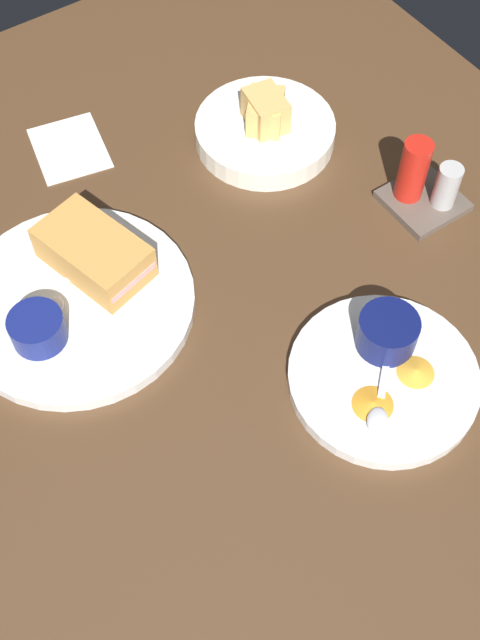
% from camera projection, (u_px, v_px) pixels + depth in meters
% --- Properties ---
extents(ground_plane, '(1.10, 1.10, 0.03)m').
position_uv_depth(ground_plane, '(188.00, 289.00, 0.97)').
color(ground_plane, '#4C331E').
extents(plate_sandwich_main, '(0.28, 0.28, 0.02)m').
position_uv_depth(plate_sandwich_main, '(77.00, 302.00, 0.93)').
color(plate_sandwich_main, silver).
rests_on(plate_sandwich_main, ground_plane).
extents(sandwich_half_near, '(0.15, 0.11, 0.05)m').
position_uv_depth(sandwich_half_near, '(94.00, 253.00, 0.93)').
color(sandwich_half_near, '#C68C42').
rests_on(sandwich_half_near, plate_sandwich_main).
extents(ramekin_dark_sauce, '(0.06, 0.06, 0.04)m').
position_uv_depth(ramekin_dark_sauce, '(37.00, 328.00, 0.88)').
color(ramekin_dark_sauce, navy).
rests_on(ramekin_dark_sauce, plate_sandwich_main).
extents(spoon_by_dark_ramekin, '(0.07, 0.09, 0.01)m').
position_uv_depth(spoon_by_dark_ramekin, '(58.00, 299.00, 0.92)').
color(spoon_by_dark_ramekin, silver).
rests_on(spoon_by_dark_ramekin, plate_sandwich_main).
extents(plate_chips_companion, '(0.21, 0.21, 0.02)m').
position_uv_depth(plate_chips_companion, '(383.00, 378.00, 0.88)').
color(plate_chips_companion, silver).
rests_on(plate_chips_companion, ground_plane).
extents(ramekin_light_gravy, '(0.07, 0.07, 0.04)m').
position_uv_depth(ramekin_light_gravy, '(387.00, 332.00, 0.88)').
color(ramekin_light_gravy, '#0C144C').
rests_on(ramekin_light_gravy, plate_chips_companion).
extents(spoon_by_gravy_ramekin, '(0.08, 0.08, 0.01)m').
position_uv_depth(spoon_by_gravy_ramekin, '(379.00, 410.00, 0.84)').
color(spoon_by_gravy_ramekin, silver).
rests_on(spoon_by_gravy_ramekin, plate_chips_companion).
extents(plantain_chip_scatter, '(0.10, 0.12, 0.01)m').
position_uv_depth(plantain_chip_scatter, '(387.00, 372.00, 0.87)').
color(plantain_chip_scatter, orange).
rests_on(plantain_chip_scatter, plate_chips_companion).
extents(bread_basket_rear, '(0.19, 0.19, 0.08)m').
position_uv_depth(bread_basket_rear, '(265.00, 128.00, 1.07)').
color(bread_basket_rear, silver).
rests_on(bread_basket_rear, ground_plane).
extents(condiment_caddy, '(0.09, 0.09, 0.10)m').
position_uv_depth(condiment_caddy, '(424.00, 184.00, 1.00)').
color(condiment_caddy, brown).
rests_on(condiment_caddy, ground_plane).
extents(paper_napkin_folded, '(0.13, 0.11, 0.00)m').
position_uv_depth(paper_napkin_folded, '(69.00, 148.00, 1.08)').
color(paper_napkin_folded, white).
rests_on(paper_napkin_folded, ground_plane).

